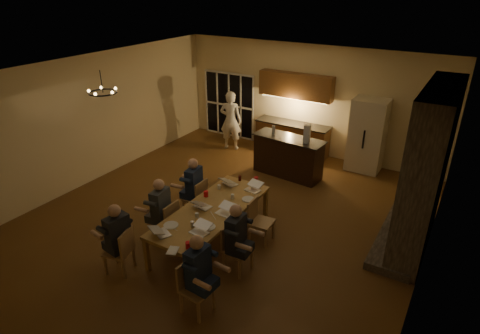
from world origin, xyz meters
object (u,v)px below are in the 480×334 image
Objects in this scene: chair_left_mid at (165,221)px; chair_right_near at (197,289)px; laptop_b at (199,228)px; redcup_mid at (206,194)px; refrigerator at (367,135)px; laptop_f at (252,186)px; chair_left_near at (118,251)px; person_left_mid at (161,211)px; mug_front at (197,215)px; can_cola at (240,178)px; can_silver at (192,224)px; laptop_c at (203,202)px; chair_right_mid at (238,249)px; chair_left_far at (195,198)px; bar_bottle at (273,130)px; laptop_a at (162,228)px; laptop_e at (230,179)px; plate_far at (248,199)px; chandelier at (103,92)px; dining_table at (212,225)px; bar_blender at (307,134)px; mug_back at (219,187)px; standing_person at (231,120)px; person_right_near at (198,273)px; person_right_mid at (236,239)px; redcup_far at (256,180)px; chair_right_far at (262,222)px; person_left_near at (119,239)px; bar_island at (288,157)px; plate_left at (171,225)px; plate_near at (209,227)px; mug_mid at (233,196)px.

chair_left_mid and chair_right_near have the same top height.
laptop_b reaches higher than redcup_mid.
refrigerator is 6.25× the size of laptop_f.
chair_left_near is 0.64× the size of person_left_mid.
mug_front is 1.72m from can_cola.
laptop_f is 2.67× the size of can_silver.
can_silver is at bearing 115.96° from laptop_c.
redcup_mid is (-1.29, 0.84, 0.37)m from chair_right_mid.
bar_bottle reaches higher than chair_left_far.
bar_bottle is at bearing 96.99° from can_silver.
refrigerator is 1.45× the size of person_left_mid.
refrigerator is 6.38m from laptop_a.
laptop_b is 1.00× the size of laptop_e.
refrigerator is at bearing 74.21° from can_silver.
chair_right_near is 3.49× the size of plate_far.
bar_bottle is at bearing 60.68° from chandelier.
dining_table is 0.90m from plate_far.
mug_back is at bearing -114.75° from bar_blender.
chair_left_far is at bearing 94.12° from standing_person.
chair_left_near is at bearing -3.15° from chair_left_mid.
person_right_near is 2.90m from laptop_e.
person_right_mid is at bearing -30.65° from dining_table.
person_left_mid reaches higher than laptop_e.
mug_front reaches higher than dining_table.
laptop_c is (0.68, 0.47, 0.17)m from person_left_mid.
laptop_c is 2.67× the size of redcup_mid.
mug_front is at bearing -97.48° from redcup_far.
chair_right_far is at bearing 112.78° from standing_person.
chair_left_near is 2.13m from chair_right_mid.
person_left_near is 13.80× the size of mug_front.
bar_island is 2.14× the size of chair_right_mid.
bar_island is at bearing 55.33° from chandelier.
laptop_e is 1.17× the size of plate_left.
person_right_mid reaches higher than chair_left_far.
plate_near is (0.13, -2.00, -0.05)m from redcup_far.
mug_back is at bearing 103.41° from mug_front.
chair_right_far is 2.78× the size of laptop_f.
chair_right_far is 8.90× the size of mug_mid.
redcup_mid is at bearing -60.58° from laptop_a.
chair_left_mid is 2.87m from chandelier.
standing_person is 18.13× the size of mug_mid.
chair_right_far is at bearing 50.58° from plate_left.
plate_left is (0.57, -0.37, 0.07)m from person_left_mid.
bar_blender is at bearing -91.60° from laptop_e.
chair_left_far is 1.08m from mug_mid.
bar_island reaches higher than redcup_far.
chair_right_mid is at bearing -69.83° from redcup_far.
redcup_mid is (-0.70, -0.71, -0.05)m from laptop_f.
chandelier is 2.91m from redcup_mid.
laptop_b is 3.20× the size of mug_mid.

